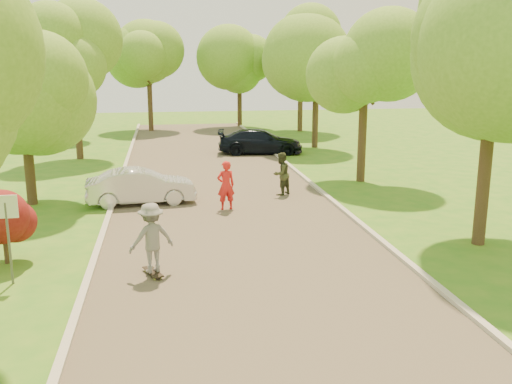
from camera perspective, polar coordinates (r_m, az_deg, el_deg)
ground at (r=11.08m, az=2.98°, el=-15.03°), size 100.00×100.00×0.00m
road at (r=18.43m, az=-2.29°, el=-3.37°), size 8.00×60.00×0.01m
curb_left at (r=18.39m, az=-14.94°, el=-3.67°), size 0.18×60.00×0.12m
curb_right at (r=19.30m, az=9.74°, el=-2.61°), size 0.18×60.00×0.12m
street_sign at (r=14.50m, az=-23.66°, el=-2.64°), size 0.55×0.06×2.17m
red_shrub at (r=16.15m, az=-23.96°, el=-2.86°), size 1.70×1.70×1.95m
tree_l_midb at (r=22.06m, az=-21.95°, el=10.51°), size 4.30×4.20×6.62m
tree_l_far at (r=31.83m, az=-17.44°, el=12.95°), size 4.92×4.80×7.79m
tree_r_mida at (r=17.18m, az=23.52°, el=13.09°), size 5.13×5.00×7.95m
tree_r_midb at (r=25.11m, az=11.28°, el=12.06°), size 4.51×4.40×7.01m
tree_r_far at (r=34.83m, az=6.49°, el=14.01°), size 5.33×5.20×8.34m
tree_bg_a at (r=40.10m, az=-19.32°, el=12.51°), size 5.12×5.00×7.72m
tree_bg_b at (r=42.81m, az=4.83°, el=13.47°), size 5.12×5.00×7.95m
tree_bg_c at (r=43.55m, az=-10.42°, el=12.61°), size 4.92×4.80×7.33m
tree_bg_d at (r=45.98m, az=-1.39°, el=13.20°), size 5.12×5.00×7.72m
silver_sedan at (r=21.47m, az=-11.41°, el=0.55°), size 4.07×1.70×1.31m
dark_sedan at (r=32.46m, az=0.42°, el=5.07°), size 4.98×2.53×1.39m
longboard at (r=14.46m, az=-10.26°, el=-7.88°), size 0.55×0.92×0.10m
skateboarder at (r=14.17m, az=-10.41°, el=-4.52°), size 1.28×1.01×1.74m
person_striped at (r=20.18m, az=-3.03°, el=0.66°), size 0.71×0.54×1.77m
person_olive at (r=22.40m, az=2.52°, el=1.82°), size 1.04×1.02×1.70m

